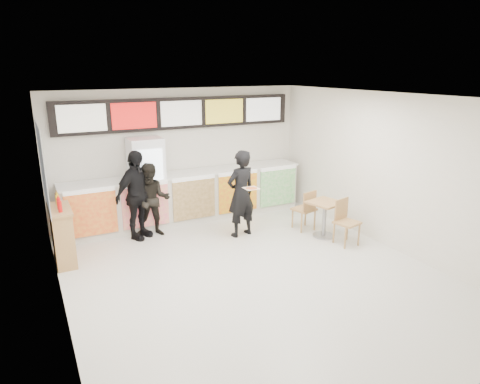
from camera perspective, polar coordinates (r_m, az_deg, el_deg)
floor at (r=7.52m, az=1.69°, el=-10.93°), size 7.00×7.00×0.00m
ceiling at (r=6.70m, az=1.90°, el=12.53°), size 7.00×7.00×0.00m
wall_back at (r=10.09m, az=-7.88°, el=5.04°), size 6.00×0.00×6.00m
wall_left at (r=6.17m, az=-23.47°, el=-3.42°), size 0.00×7.00×7.00m
wall_right at (r=8.77m, az=19.24°, el=2.59°), size 0.00×7.00×7.00m
service_counter at (r=9.94m, az=-6.89°, el=-0.61°), size 5.56×0.77×1.14m
menu_board at (r=9.87m, az=-7.92°, el=10.37°), size 5.50×0.14×0.70m
drinks_fridge at (r=9.57m, az=-12.26°, el=1.14°), size 0.70×0.67×2.00m
mirror_panel at (r=8.48m, az=-24.86°, el=3.27°), size 0.01×2.00×1.50m
customer_main at (r=8.86m, az=0.13°, el=-0.24°), size 0.74×0.55×1.84m
customer_left at (r=9.09m, az=-11.65°, el=-1.06°), size 0.92×0.82×1.56m
customer_mid at (r=8.98m, az=-13.63°, el=-0.43°), size 1.16×0.96×1.86m
pizza_slice at (r=8.41m, az=1.53°, el=0.54°), size 0.36×0.36×0.02m
cafe_table at (r=9.10m, az=11.23°, el=-2.69°), size 0.79×1.61×0.91m
condiment_ledge at (r=8.39m, az=-22.58°, el=-5.29°), size 0.38×0.93×1.24m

